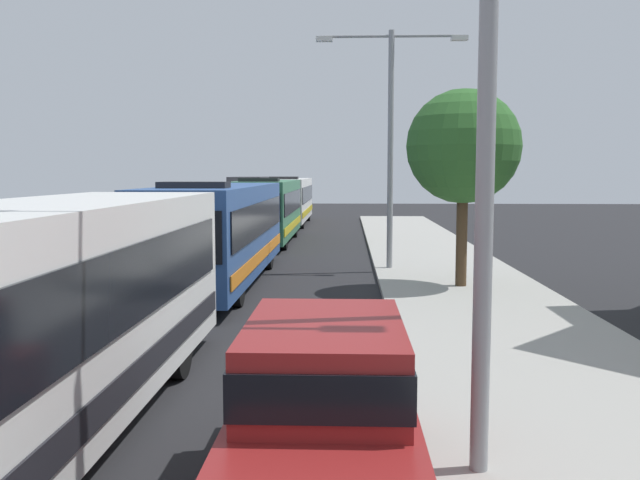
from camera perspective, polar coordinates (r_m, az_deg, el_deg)
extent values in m
cube|color=silver|center=(9.12, -23.43, -5.88)|extent=(2.50, 11.60, 2.70)
cube|color=black|center=(8.59, -15.85, -3.94)|extent=(0.04, 10.67, 1.00)
cube|color=black|center=(8.84, -15.58, -11.32)|extent=(0.03, 11.02, 0.36)
cylinder|color=black|center=(11.95, -11.64, -8.78)|extent=(0.28, 1.00, 1.00)
cylinder|color=black|center=(12.66, -21.45, -8.25)|extent=(0.28, 1.00, 1.00)
cube|color=#284C8C|center=(21.61, -8.21, 0.89)|extent=(2.50, 11.98, 2.70)
cube|color=black|center=(21.39, -4.88, 1.82)|extent=(0.04, 11.02, 1.00)
cube|color=black|center=(21.86, -11.50, 1.81)|extent=(0.04, 11.02, 1.00)
cube|color=black|center=(15.74, -12.20, 0.19)|extent=(2.30, 0.04, 1.20)
cube|color=orange|center=(21.50, -4.82, -1.24)|extent=(0.03, 11.38, 0.36)
cube|color=black|center=(18.03, -10.35, 4.49)|extent=(1.75, 0.90, 0.16)
cylinder|color=black|center=(17.94, -6.85, -3.90)|extent=(0.28, 1.00, 1.00)
cylinder|color=black|center=(18.42, -13.64, -3.78)|extent=(0.28, 1.00, 1.00)
cylinder|color=black|center=(24.81, -4.29, -1.26)|extent=(0.28, 1.00, 1.00)
cylinder|color=black|center=(25.16, -9.28, -1.22)|extent=(0.28, 1.00, 1.00)
cube|color=#33724C|center=(34.13, -4.35, 2.62)|extent=(2.50, 10.55, 2.70)
cube|color=black|center=(33.99, -2.22, 3.21)|extent=(0.04, 9.70, 1.00)
cube|color=black|center=(34.28, -6.46, 3.20)|extent=(0.04, 9.70, 1.00)
cube|color=black|center=(28.87, -5.56, 2.68)|extent=(2.30, 0.04, 1.20)
cube|color=gold|center=(34.05, -2.20, 1.28)|extent=(0.03, 10.02, 0.36)
cube|color=black|center=(30.94, -5.04, 4.97)|extent=(1.75, 0.90, 0.16)
cylinder|color=black|center=(30.86, -3.00, 0.09)|extent=(0.28, 1.00, 1.00)
cylinder|color=black|center=(31.13, -7.03, 0.10)|extent=(0.28, 1.00, 1.00)
cylinder|color=black|center=(36.98, -2.12, 1.00)|extent=(0.28, 1.00, 1.00)
cylinder|color=black|center=(37.21, -5.50, 1.00)|extent=(0.28, 1.00, 1.00)
cube|color=silver|center=(46.42, -2.59, 3.40)|extent=(2.50, 11.72, 2.70)
cube|color=black|center=(46.32, -1.02, 3.84)|extent=(0.04, 10.78, 1.00)
cube|color=black|center=(46.53, -4.15, 3.83)|extent=(0.04, 10.78, 1.00)
cube|color=black|center=(40.56, -3.29, 3.51)|extent=(2.30, 0.04, 1.20)
cube|color=gold|center=(46.37, -1.01, 2.42)|extent=(0.03, 11.14, 0.36)
cube|color=black|center=(42.89, -3.00, 5.14)|extent=(1.75, 0.90, 0.16)
cylinder|color=black|center=(42.78, -1.52, 1.62)|extent=(0.28, 1.00, 1.00)
cylinder|color=black|center=(42.99, -4.45, 1.62)|extent=(0.28, 1.00, 1.00)
cylinder|color=black|center=(49.61, -1.00, 2.16)|extent=(0.28, 1.00, 1.00)
cylinder|color=black|center=(49.79, -3.53, 2.16)|extent=(0.28, 1.00, 1.00)
cube|color=maroon|center=(7.43, 0.35, -16.05)|extent=(1.84, 4.45, 0.80)
cube|color=maroon|center=(7.32, 0.39, -9.78)|extent=(1.62, 2.58, 0.80)
cube|color=black|center=(7.32, 0.39, -9.78)|extent=(1.66, 2.67, 0.44)
cylinder|color=black|center=(8.90, -4.81, -14.75)|extent=(0.22, 0.70, 0.70)
cylinder|color=black|center=(8.86, 6.15, -14.87)|extent=(0.22, 0.70, 0.70)
cube|color=white|center=(47.48, -6.50, 3.12)|extent=(2.30, 1.80, 2.20)
cube|color=#333338|center=(51.19, -5.86, 3.69)|extent=(2.35, 5.73, 2.70)
cube|color=black|center=(46.56, -6.67, 3.44)|extent=(2.07, 0.04, 0.90)
cylinder|color=black|center=(47.70, -7.71, 1.91)|extent=(0.26, 0.90, 0.90)
cylinder|color=black|center=(47.39, -5.25, 1.92)|extent=(0.26, 0.90, 0.90)
cylinder|color=black|center=(52.56, -6.78, 2.26)|extent=(0.26, 0.90, 0.90)
cylinder|color=black|center=(52.28, -4.54, 2.26)|extent=(0.26, 0.90, 0.90)
cylinder|color=gray|center=(7.67, 13.61, 12.29)|extent=(0.20, 0.20, 8.41)
cylinder|color=gray|center=(24.02, 5.83, 7.33)|extent=(0.20, 0.20, 8.09)
cylinder|color=gray|center=(24.40, 3.14, 16.41)|extent=(2.28, 0.10, 0.10)
cube|color=silver|center=(24.40, 0.35, 16.23)|extent=(0.56, 0.28, 0.16)
cylinder|color=gray|center=(24.54, 8.69, 16.29)|extent=(2.28, 0.10, 0.10)
cube|color=silver|center=(24.67, 11.42, 16.00)|extent=(0.56, 0.28, 0.16)
cylinder|color=#4C3823|center=(20.51, 11.59, 0.07)|extent=(0.32, 0.32, 2.73)
sphere|color=#2D6028|center=(20.43, 11.74, 7.57)|extent=(3.28, 3.28, 3.28)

